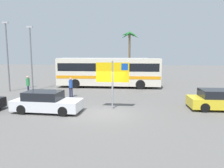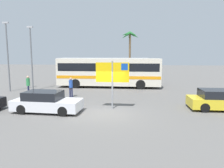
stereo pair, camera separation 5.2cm
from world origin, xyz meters
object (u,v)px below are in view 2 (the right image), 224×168
car_white (46,102)px  pedestrian_by_bus (28,84)px  bus_rear_coach (103,69)px  ferry_sign (113,74)px  car_yellow (220,100)px  pedestrian_near_sign (71,86)px  bus_front_coach (109,71)px

car_white → pedestrian_by_bus: size_ratio=2.51×
bus_rear_coach → ferry_sign: bearing=-78.8°
car_yellow → car_white: same height
pedestrian_by_bus → pedestrian_near_sign: bearing=-27.2°
bus_rear_coach → pedestrian_by_bus: size_ratio=6.48×
bus_front_coach → car_white: bearing=-104.2°
ferry_sign → car_white: 4.62m
bus_front_coach → bus_rear_coach: same height
ferry_sign → car_yellow: (7.01, 0.51, -1.69)m
bus_front_coach → pedestrian_by_bus: 8.59m
car_yellow → pedestrian_near_sign: size_ratio=2.41×
car_white → bus_front_coach: bearing=78.7°
bus_rear_coach → car_white: size_ratio=2.58×
car_white → pedestrian_by_bus: (-3.94, 5.29, 0.38)m
bus_rear_coach → pedestrian_near_sign: bearing=-98.9°
bus_front_coach → car_white: 11.07m
car_yellow → pedestrian_near_sign: (-10.98, 3.03, 0.35)m
car_yellow → pedestrian_by_bus: bearing=166.3°
bus_front_coach → car_yellow: bus_front_coach is taller
ferry_sign → bus_front_coach: bearing=99.1°
pedestrian_by_bus → car_white: bearing=-73.4°
bus_rear_coach → pedestrian_near_sign: (-1.44, -9.18, -0.80)m
pedestrian_by_bus → car_yellow: bearing=-33.3°
car_yellow → pedestrian_by_bus: (-15.06, 3.54, 0.38)m
bus_rear_coach → car_yellow: size_ratio=2.77×
car_yellow → pedestrian_by_bus: pedestrian_by_bus is taller
bus_front_coach → ferry_sign: size_ratio=3.50×
bus_rear_coach → car_white: bus_rear_coach is taller
ferry_sign → pedestrian_near_sign: ferry_sign is taller
ferry_sign → pedestrian_by_bus: ferry_sign is taller
bus_front_coach → car_white: bus_front_coach is taller
car_yellow → ferry_sign: bearing=-176.3°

